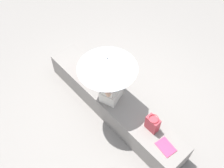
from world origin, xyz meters
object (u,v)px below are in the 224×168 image
object	(u,v)px
person_seated	(111,83)
handbag_black	(90,67)
tote_bag_canvas	(152,124)
parasol	(107,63)
magazine	(166,147)

from	to	relation	value
person_seated	handbag_black	distance (m)	0.76
person_seated	tote_bag_canvas	xyz separation A→B (m)	(-0.86, -0.08, -0.24)
parasol	handbag_black	world-z (taller)	parasol
handbag_black	tote_bag_canvas	size ratio (longest dim) A/B	1.00
person_seated	parasol	bearing A→B (deg)	71.13
parasol	magazine	size ratio (longest dim) A/B	3.60
parasol	handbag_black	bearing A→B (deg)	-12.80
tote_bag_canvas	magazine	distance (m)	0.39
handbag_black	tote_bag_canvas	bearing A→B (deg)	179.17
handbag_black	parasol	bearing A→B (deg)	167.20
person_seated	handbag_black	xyz separation A→B (m)	(0.70, -0.10, -0.25)
person_seated	handbag_black	world-z (taller)	person_seated
handbag_black	magazine	size ratio (longest dim) A/B	1.05
tote_bag_canvas	person_seated	bearing A→B (deg)	5.34
parasol	tote_bag_canvas	size ratio (longest dim) A/B	3.42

